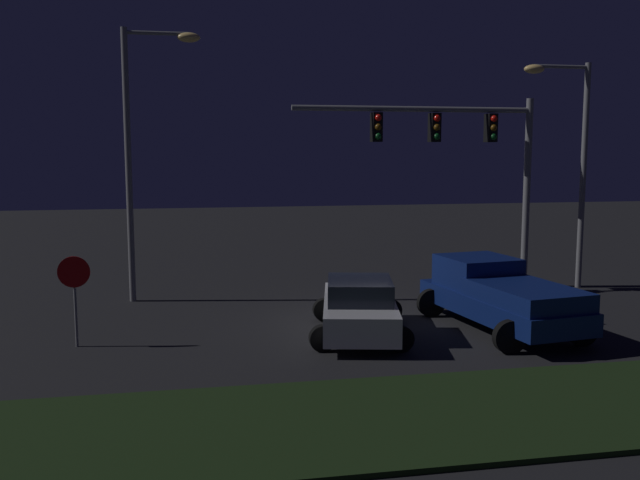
{
  "coord_description": "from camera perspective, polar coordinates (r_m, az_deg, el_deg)",
  "views": [
    {
      "loc": [
        -4.66,
        -18.9,
        4.73
      ],
      "look_at": [
        -0.82,
        1.02,
        2.13
      ],
      "focal_mm": 39.06,
      "sensor_mm": 36.0,
      "label": 1
    }
  ],
  "objects": [
    {
      "name": "ground_plane",
      "position": [
        20.03,
        2.89,
        -6.36
      ],
      "size": [
        80.0,
        80.0,
        0.0
      ],
      "primitive_type": "plane",
      "color": "black"
    },
    {
      "name": "pickup_truck",
      "position": [
        19.19,
        14.34,
        -4.13
      ],
      "size": [
        3.39,
        5.63,
        1.8
      ],
      "rotation": [
        0.0,
        0.0,
        1.71
      ],
      "color": "navy",
      "rests_on": "ground_plane"
    },
    {
      "name": "traffic_signal_gantry",
      "position": [
        24.03,
        11.51,
        7.57
      ],
      "size": [
        8.32,
        0.56,
        6.5
      ],
      "color": "slate",
      "rests_on": "ground_plane"
    },
    {
      "name": "car_sedan",
      "position": [
        17.94,
        3.24,
        -5.55
      ],
      "size": [
        3.07,
        4.68,
        1.51
      ],
      "rotation": [
        0.0,
        0.0,
        1.36
      ],
      "color": "#B7B7BC",
      "rests_on": "ground_plane"
    },
    {
      "name": "stop_sign",
      "position": [
        17.76,
        -19.48,
        -3.39
      ],
      "size": [
        0.76,
        0.08,
        2.23
      ],
      "color": "slate",
      "rests_on": "ground_plane"
    },
    {
      "name": "grass_median",
      "position": [
        13.11,
        11.03,
        -13.76
      ],
      "size": [
        20.04,
        4.16,
        0.1
      ],
      "primitive_type": "cube",
      "color": "black",
      "rests_on": "ground_plane"
    },
    {
      "name": "street_lamp_right",
      "position": [
        25.3,
        19.9,
        7.16
      ],
      "size": [
        2.42,
        0.44,
        7.67
      ],
      "color": "slate",
      "rests_on": "ground_plane"
    },
    {
      "name": "street_lamp_left",
      "position": [
        22.42,
        -14.36,
        8.47
      ],
      "size": [
        2.38,
        0.44,
        8.45
      ],
      "color": "slate",
      "rests_on": "ground_plane"
    }
  ]
}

